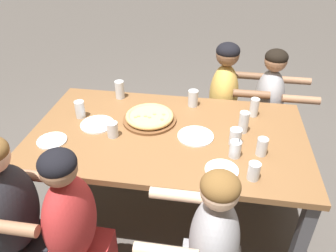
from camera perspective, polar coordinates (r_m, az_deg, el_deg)
name	(u,v)px	position (r m, az deg, el deg)	size (l,w,h in m)	color
ground_plane	(168,211)	(2.67, 0.00, -14.66)	(18.00, 18.00, 0.00)	#514C47
dining_table	(168,142)	(2.21, 0.00, -2.82)	(1.81, 1.03, 0.76)	brown
pizza_board_main	(150,117)	(2.27, -3.23, 1.51)	(0.37, 0.37, 0.06)	brown
empty_plate_a	(97,124)	(2.29, -12.19, 0.28)	(0.23, 0.23, 0.02)	white
empty_plate_b	(196,136)	(2.13, 4.82, -1.78)	(0.23, 0.23, 0.02)	white
empty_plate_c	(222,170)	(1.88, 9.32, -7.60)	(0.19, 0.19, 0.02)	white
empty_plate_d	(52,141)	(2.21, -19.55, -2.42)	(0.19, 0.19, 0.02)	white
cocktail_glass_blue	(235,150)	(1.98, 11.61, -4.06)	(0.07, 0.07, 0.13)	silver
drinking_glass_a	(120,91)	(2.58, -8.39, 6.09)	(0.07, 0.07, 0.14)	silver
drinking_glass_b	(243,123)	(2.20, 13.01, 0.45)	(0.06, 0.06, 0.15)	silver
drinking_glass_c	(262,148)	(2.03, 16.01, -3.66)	(0.06, 0.06, 0.11)	silver
drinking_glass_d	(235,137)	(2.07, 11.66, -1.86)	(0.08, 0.08, 0.11)	silver
drinking_glass_e	(193,98)	(2.45, 4.39, 4.85)	(0.07, 0.07, 0.12)	silver
drinking_glass_f	(113,130)	(2.14, -9.63, -0.71)	(0.07, 0.07, 0.10)	silver
drinking_glass_g	(80,110)	(2.38, -15.05, 2.63)	(0.07, 0.07, 0.12)	silver
drinking_glass_h	(254,172)	(1.84, 14.69, -7.78)	(0.07, 0.07, 0.10)	silver
drinking_glass_i	(254,108)	(2.39, 14.76, 3.02)	(0.06, 0.06, 0.13)	silver
diner_far_right	(266,117)	(2.94, 16.63, 1.47)	(0.51, 0.40, 1.11)	#99999E
diner_far_midright	(222,112)	(2.90, 9.42, 2.45)	(0.51, 0.40, 1.14)	gold
diner_near_midleft	(75,242)	(1.93, -15.82, -18.90)	(0.51, 0.40, 1.11)	#B22D2D
diner_near_left	(19,233)	(2.05, -24.55, -16.56)	(0.51, 0.40, 1.14)	#232328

